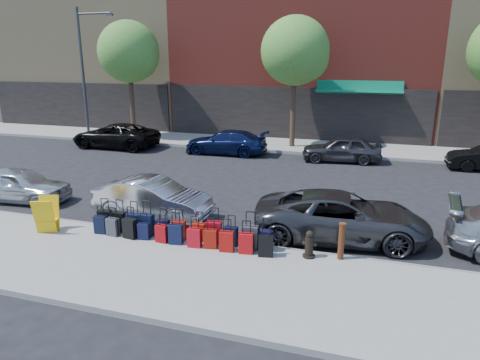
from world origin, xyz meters
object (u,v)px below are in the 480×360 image
(streetlight, at_px, (85,66))
(car_near_2, at_px, (341,217))
(suitcase_front_5, at_px, (179,230))
(fire_hydrant, at_px, (309,245))
(tree_left, at_px, (131,53))
(tree_center, at_px, (297,53))
(car_near_1, at_px, (153,198))
(car_far_0, at_px, (115,136))
(display_rack, at_px, (47,215))
(car_near_0, at_px, (20,185))
(car_far_2, at_px, (342,149))
(car_far_1, at_px, (226,142))
(bollard, at_px, (341,241))

(streetlight, bearing_deg, car_near_2, -34.73)
(streetlight, height_order, suitcase_front_5, streetlight)
(fire_hydrant, bearing_deg, tree_left, 135.07)
(tree_center, relative_size, suitcase_front_5, 8.02)
(car_near_1, relative_size, car_far_0, 0.76)
(tree_left, distance_m, suitcase_front_5, 18.06)
(car_far_0, bearing_deg, tree_center, 106.37)
(fire_hydrant, bearing_deg, suitcase_front_5, -178.37)
(tree_center, height_order, display_rack, tree_center)
(tree_center, distance_m, display_rack, 16.36)
(display_rack, relative_size, car_near_1, 0.27)
(tree_center, relative_size, car_near_2, 1.46)
(car_near_0, distance_m, car_far_2, 14.74)
(streetlight, distance_m, car_near_1, 16.66)
(fire_hydrant, xyz_separation_m, car_near_2, (0.66, 1.78, 0.21))
(fire_hydrant, bearing_deg, car_far_0, 140.69)
(tree_left, distance_m, display_rack, 16.74)
(car_near_2, xyz_separation_m, car_far_1, (-7.01, 10.00, -0.03))
(suitcase_front_5, relative_size, car_near_2, 0.18)
(tree_left, xyz_separation_m, car_near_2, (14.15, -12.55, -4.72))
(bollard, relative_size, car_near_1, 0.25)
(streetlight, xyz_separation_m, car_near_0, (5.51, -11.85, -4.03))
(bollard, xyz_separation_m, car_near_0, (-11.72, 1.65, -0.02))
(tree_center, xyz_separation_m, display_rack, (-4.65, -14.95, -4.75))
(tree_center, xyz_separation_m, car_near_1, (-2.45, -12.56, -4.76))
(tree_center, height_order, car_far_2, tree_center)
(fire_hydrant, xyz_separation_m, car_far_2, (-0.11, 11.79, 0.19))
(streetlight, xyz_separation_m, car_far_2, (16.33, -1.84, -3.99))
(tree_left, distance_m, car_far_2, 14.43)
(car_far_1, bearing_deg, car_near_1, 4.10)
(car_near_0, distance_m, car_far_0, 9.98)
(display_rack, bearing_deg, tree_left, 92.10)
(car_far_2, bearing_deg, tree_left, -107.17)
(bollard, height_order, car_far_1, car_far_1)
(car_near_0, xyz_separation_m, car_far_0, (-2.27, 9.72, 0.09))
(display_rack, bearing_deg, car_far_0, 95.31)
(car_near_1, distance_m, car_near_2, 6.11)
(tree_center, distance_m, streetlight, 13.48)
(display_rack, distance_m, car_far_1, 12.47)
(tree_center, relative_size, car_far_0, 1.41)
(bollard, height_order, car_near_2, car_near_2)
(bollard, distance_m, display_rack, 8.47)
(car_near_0, bearing_deg, streetlight, 19.55)
(streetlight, relative_size, fire_hydrant, 11.05)
(car_near_0, bearing_deg, tree_left, 6.19)
(streetlight, relative_size, car_far_2, 2.03)
(fire_hydrant, distance_m, car_near_0, 11.07)
(tree_left, height_order, tree_center, same)
(streetlight, relative_size, car_near_1, 2.03)
(display_rack, distance_m, car_near_0, 4.07)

